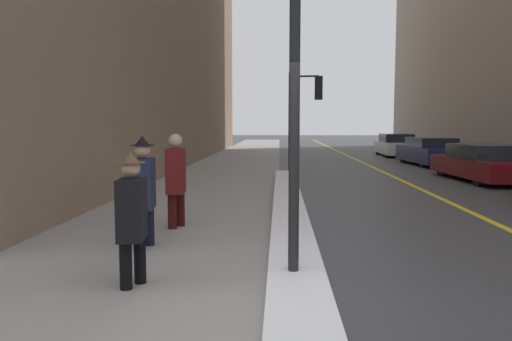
% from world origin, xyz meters
% --- Properties ---
extents(ground_plane, '(160.00, 160.00, 0.00)m').
position_xyz_m(ground_plane, '(0.00, 0.00, 0.00)').
color(ground_plane, '#38383A').
extents(sidewalk_slab, '(4.00, 80.00, 0.01)m').
position_xyz_m(sidewalk_slab, '(-2.00, 15.00, 0.01)').
color(sidewalk_slab, gray).
rests_on(sidewalk_slab, ground).
extents(road_centre_stripe, '(0.16, 80.00, 0.00)m').
position_xyz_m(road_centre_stripe, '(4.00, 15.00, 0.00)').
color(road_centre_stripe, gold).
rests_on(road_centre_stripe, ground).
extents(snow_bank_curb, '(0.66, 14.65, 0.18)m').
position_xyz_m(snow_bank_curb, '(0.20, 6.13, 0.09)').
color(snow_bank_curb, white).
rests_on(snow_bank_curb, ground).
extents(lamp_post, '(0.28, 0.28, 4.38)m').
position_xyz_m(lamp_post, '(0.16, 1.12, 2.66)').
color(lamp_post, black).
rests_on(lamp_post, ground).
extents(traffic_light_near, '(1.31, 0.33, 3.82)m').
position_xyz_m(traffic_light_near, '(1.07, 15.05, 2.76)').
color(traffic_light_near, black).
rests_on(traffic_light_near, ground).
extents(pedestrian_with_shoulder_bag, '(0.33, 0.70, 1.54)m').
position_xyz_m(pedestrian_with_shoulder_bag, '(-1.65, 1.01, 0.84)').
color(pedestrian_with_shoulder_bag, black).
rests_on(pedestrian_with_shoulder_bag, ground).
extents(pedestrian_in_fedora, '(0.36, 0.74, 1.66)m').
position_xyz_m(pedestrian_in_fedora, '(-2.00, 2.78, 0.91)').
color(pedestrian_in_fedora, black).
rests_on(pedestrian_in_fedora, ground).
extents(pedestrian_nearside, '(0.37, 0.57, 1.67)m').
position_xyz_m(pedestrian_nearside, '(-1.82, 4.23, 0.92)').
color(pedestrian_nearside, '#340C0C').
rests_on(pedestrian_nearside, ground).
extents(parked_car_maroon, '(2.01, 4.77, 1.19)m').
position_xyz_m(parked_car_maroon, '(6.62, 12.05, 0.57)').
color(parked_car_maroon, '#600F14').
rests_on(parked_car_maroon, ground).
extents(parked_car_navy, '(2.01, 4.68, 1.23)m').
position_xyz_m(parked_car_navy, '(6.81, 18.48, 0.59)').
color(parked_car_navy, navy).
rests_on(parked_car_navy, ground).
extents(parked_car_white, '(1.82, 4.68, 1.29)m').
position_xyz_m(parked_car_white, '(6.74, 24.88, 0.61)').
color(parked_car_white, silver).
rests_on(parked_car_white, ground).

